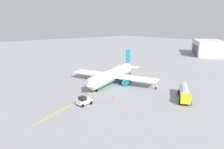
# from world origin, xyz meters

# --- Properties ---
(ground_plane) EXTENTS (400.00, 400.00, 0.00)m
(ground_plane) POSITION_xyz_m (0.00, 0.00, 0.00)
(ground_plane) COLOR #939399
(airplane) EXTENTS (29.69, 29.33, 9.85)m
(airplane) POSITION_xyz_m (-0.43, -0.17, 2.74)
(airplane) COLOR white
(airplane) RESTS_ON ground
(fuel_tanker) EXTENTS (10.51, 8.43, 3.15)m
(fuel_tanker) POSITION_xyz_m (-5.01, 23.30, 1.73)
(fuel_tanker) COLOR #2D2D33
(fuel_tanker) RESTS_ON ground
(pushback_tug) EXTENTS (3.77, 2.61, 2.20)m
(pushback_tug) POSITION_xyz_m (17.19, 9.85, 1.01)
(pushback_tug) COLOR silver
(pushback_tug) RESTS_ON ground
(refueling_worker) EXTENTS (0.54, 0.62, 1.71)m
(refueling_worker) POSITION_xyz_m (-6.02, 13.38, 0.82)
(refueling_worker) COLOR navy
(refueling_worker) RESTS_ON ground
(safety_cone_nose) EXTENTS (0.58, 0.58, 0.64)m
(safety_cone_nose) POSITION_xyz_m (8.75, 11.10, 0.32)
(safety_cone_nose) COLOR #F2590F
(safety_cone_nose) RESTS_ON ground
(safety_cone_wingtip) EXTENTS (0.56, 0.56, 0.62)m
(safety_cone_wingtip) POSITION_xyz_m (14.12, 0.78, 0.31)
(safety_cone_wingtip) COLOR #F2590F
(safety_cone_wingtip) RESTS_ON ground
(distant_hangar) EXTENTS (33.65, 30.51, 9.05)m
(distant_hangar) POSITION_xyz_m (-87.84, -10.45, 4.52)
(distant_hangar) COLOR silver
(distant_hangar) RESTS_ON ground
(taxi_line_marking) EXTENTS (61.41, 25.12, 0.01)m
(taxi_line_marking) POSITION_xyz_m (0.00, 0.00, 0.01)
(taxi_line_marking) COLOR yellow
(taxi_line_marking) RESTS_ON ground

